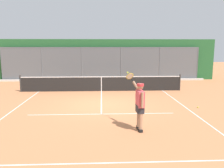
{
  "coord_description": "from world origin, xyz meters",
  "views": [
    {
      "loc": [
        -0.03,
        11.09,
        2.89
      ],
      "look_at": [
        -0.53,
        -0.0,
        1.05
      ],
      "focal_mm": 36.68,
      "sensor_mm": 36.0,
      "label": 1
    }
  ],
  "objects": [
    {
      "name": "tennis_ball_near_baseline",
      "position": [
        -4.58,
        0.77,
        0.03
      ],
      "size": [
        0.07,
        0.07,
        0.07
      ],
      "primitive_type": "sphere",
      "color": "#C1D138",
      "rests_on": "ground"
    },
    {
      "name": "tennis_player",
      "position": [
        -1.32,
        3.53,
        0.97
      ],
      "size": [
        0.56,
        1.36,
        1.94
      ],
      "rotation": [
        0.0,
        0.0,
        -1.48
      ],
      "color": "black",
      "rests_on": "ground"
    },
    {
      "name": "tennis_net",
      "position": [
        0.0,
        -3.55,
        0.49
      ],
      "size": [
        10.41,
        0.09,
        1.07
      ],
      "color": "#2D2D2D",
      "rests_on": "ground"
    },
    {
      "name": "ground_plane",
      "position": [
        0.0,
        0.0,
        0.0
      ],
      "size": [
        60.0,
        60.0,
        0.0
      ],
      "primitive_type": "plane",
      "color": "#C67A4C"
    },
    {
      "name": "court_line_markings",
      "position": [
        0.0,
        1.89,
        0.0
      ],
      "size": [
        8.11,
        9.34,
        0.01
      ],
      "color": "white",
      "rests_on": "ground"
    },
    {
      "name": "fence_backdrop",
      "position": [
        0.0,
        -8.9,
        1.72
      ],
      "size": [
        19.57,
        1.37,
        3.47
      ],
      "color": "#565B60",
      "rests_on": "ground"
    }
  ]
}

